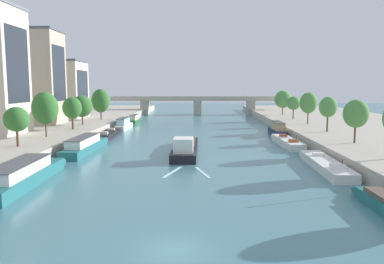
# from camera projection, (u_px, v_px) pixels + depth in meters

# --- Properties ---
(ground_plane) EXTENTS (400.00, 400.00, 0.00)m
(ground_plane) POSITION_uv_depth(u_px,v_px,m) (174.00, 250.00, 23.84)
(ground_plane) COLOR teal
(quay_left) EXTENTS (36.00, 170.00, 1.80)m
(quay_left) POSITION_uv_depth(u_px,v_px,m) (18.00, 131.00, 79.32)
(quay_left) COLOR #B7AD9E
(quay_left) RESTS_ON ground
(quay_right) EXTENTS (36.00, 170.00, 1.80)m
(quay_right) POSITION_uv_depth(u_px,v_px,m) (375.00, 132.00, 77.27)
(quay_right) COLOR #B7AD9E
(quay_right) RESTS_ON ground
(barge_midriver) EXTENTS (3.62, 18.58, 3.14)m
(barge_midriver) POSITION_uv_depth(u_px,v_px,m) (185.00, 148.00, 57.39)
(barge_midriver) COLOR black
(barge_midriver) RESTS_ON ground
(wake_behind_barge) EXTENTS (5.60, 5.87, 0.03)m
(wake_behind_barge) POSITION_uv_depth(u_px,v_px,m) (187.00, 172.00, 45.19)
(wake_behind_barge) COLOR silver
(wake_behind_barge) RESTS_ON ground
(moored_boat_left_downstream) EXTENTS (4.06, 16.98, 2.52)m
(moored_boat_left_downstream) POSITION_uv_depth(u_px,v_px,m) (22.00, 175.00, 39.41)
(moored_boat_left_downstream) COLOR #23666B
(moored_boat_left_downstream) RESTS_ON ground
(moored_boat_left_gap_after) EXTENTS (3.01, 16.62, 2.50)m
(moored_boat_left_gap_after) POSITION_uv_depth(u_px,v_px,m) (85.00, 145.00, 58.96)
(moored_boat_left_gap_after) COLOR #23666B
(moored_boat_left_gap_after) RESTS_ON ground
(moored_boat_left_far) EXTENTS (3.10, 14.33, 2.14)m
(moored_boat_left_far) POSITION_uv_depth(u_px,v_px,m) (109.00, 134.00, 76.27)
(moored_boat_left_far) COLOR black
(moored_boat_left_far) RESTS_ON ground
(moored_boat_left_upstream) EXTENTS (2.37, 11.13, 2.71)m
(moored_boat_left_upstream) POSITION_uv_depth(u_px,v_px,m) (124.00, 124.00, 89.63)
(moored_boat_left_upstream) COLOR silver
(moored_boat_left_upstream) RESTS_ON ground
(moored_boat_left_midway) EXTENTS (2.05, 11.31, 2.38)m
(moored_boat_left_midway) POSITION_uv_depth(u_px,v_px,m) (135.00, 120.00, 103.65)
(moored_boat_left_midway) COLOR #235633
(moored_boat_left_midway) RESTS_ON ground
(moored_boat_right_downstream) EXTENTS (3.22, 16.19, 2.20)m
(moored_boat_right_downstream) POSITION_uv_depth(u_px,v_px,m) (325.00, 165.00, 46.85)
(moored_boat_right_downstream) COLOR silver
(moored_boat_right_downstream) RESTS_ON ground
(moored_boat_right_end) EXTENTS (3.12, 14.41, 2.30)m
(moored_boat_right_end) POSITION_uv_depth(u_px,v_px,m) (287.00, 142.00, 65.22)
(moored_boat_right_end) COLOR silver
(moored_boat_right_end) RESTS_ON ground
(moored_boat_right_lone) EXTENTS (2.15, 10.78, 2.85)m
(moored_boat_right_lone) POSITION_uv_depth(u_px,v_px,m) (277.00, 130.00, 78.48)
(moored_boat_right_lone) COLOR #1E284C
(moored_boat_right_lone) RESTS_ON ground
(tree_left_by_lamp) EXTENTS (3.45, 3.45, 5.56)m
(tree_left_by_lamp) POSITION_uv_depth(u_px,v_px,m) (16.00, 119.00, 52.44)
(tree_left_by_lamp) COLOR brown
(tree_left_by_lamp) RESTS_ON quay_left
(tree_left_past_mid) EXTENTS (4.26, 4.26, 7.45)m
(tree_left_past_mid) POSITION_uv_depth(u_px,v_px,m) (45.00, 108.00, 62.42)
(tree_left_past_mid) COLOR brown
(tree_left_past_mid) RESTS_ON quay_left
(tree_left_distant) EXTENTS (3.65, 3.65, 6.25)m
(tree_left_distant) POSITION_uv_depth(u_px,v_px,m) (72.00, 108.00, 73.28)
(tree_left_distant) COLOR brown
(tree_left_distant) RESTS_ON quay_left
(tree_left_far) EXTENTS (4.46, 4.46, 6.37)m
(tree_left_far) POSITION_uv_depth(u_px,v_px,m) (82.00, 106.00, 81.82)
(tree_left_far) COLOR brown
(tree_left_far) RESTS_ON quay_left
(tree_left_end_of_row) EXTENTS (4.52, 4.52, 7.60)m
(tree_left_end_of_row) POSITION_uv_depth(u_px,v_px,m) (101.00, 101.00, 94.02)
(tree_left_end_of_row) COLOR brown
(tree_left_end_of_row) RESTS_ON quay_left
(tree_right_nearest) EXTENTS (3.68, 3.68, 6.43)m
(tree_right_nearest) POSITION_uv_depth(u_px,v_px,m) (356.00, 114.00, 55.72)
(tree_right_nearest) COLOR brown
(tree_right_nearest) RESTS_ON quay_right
(tree_right_by_lamp) EXTENTS (3.22, 3.22, 6.44)m
(tree_right_by_lamp) POSITION_uv_depth(u_px,v_px,m) (328.00, 107.00, 69.46)
(tree_right_by_lamp) COLOR brown
(tree_right_by_lamp) RESTS_ON quay_right
(tree_right_second) EXTENTS (3.80, 3.80, 6.97)m
(tree_right_second) POSITION_uv_depth(u_px,v_px,m) (308.00, 103.00, 83.19)
(tree_right_second) COLOR brown
(tree_right_second) RESTS_ON quay_right
(tree_right_end_of_row) EXTENTS (3.38, 3.38, 5.77)m
(tree_right_end_of_row) POSITION_uv_depth(u_px,v_px,m) (294.00, 103.00, 94.73)
(tree_right_end_of_row) COLOR brown
(tree_right_end_of_row) RESTS_ON quay_right
(tree_right_past_mid) EXTENTS (4.72, 4.72, 6.99)m
(tree_right_past_mid) POSITION_uv_depth(u_px,v_px,m) (283.00, 99.00, 109.75)
(tree_right_past_mid) COLOR brown
(tree_right_past_mid) RESTS_ON quay_right
(building_left_middle) EXTENTS (13.40, 9.28, 20.65)m
(building_left_middle) POSITION_uv_depth(u_px,v_px,m) (30.00, 77.00, 83.68)
(building_left_middle) COLOR #B2A38E
(building_left_middle) RESTS_ON quay_left
(building_left_tall) EXTENTS (13.10, 11.34, 15.08)m
(building_left_tall) POSITION_uv_depth(u_px,v_px,m) (59.00, 89.00, 100.48)
(building_left_tall) COLOR beige
(building_left_tall) RESTS_ON quay_left
(bridge_far) EXTENTS (61.91, 4.40, 6.37)m
(bridge_far) POSITION_uv_depth(u_px,v_px,m) (198.00, 103.00, 135.43)
(bridge_far) COLOR #ADA899
(bridge_far) RESTS_ON ground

